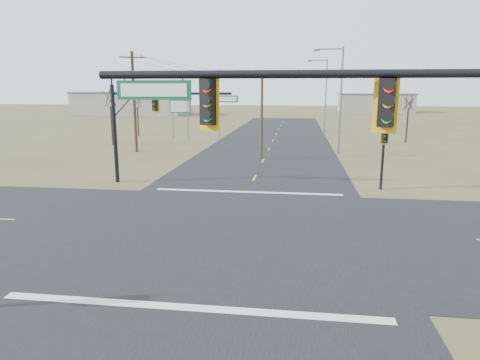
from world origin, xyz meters
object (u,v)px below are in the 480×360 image
at_px(highway_sign, 180,111).
at_px(bare_tree_c, 409,102).
at_px(mast_arm_far, 156,113).
at_px(bare_tree_d, 409,102).
at_px(streetlight_b, 324,91).
at_px(bare_tree_b, 137,100).
at_px(streetlight_c, 220,102).
at_px(utility_pole_near, 262,113).
at_px(utility_pole_far, 134,101).
at_px(streetlight_a, 339,95).
at_px(mast_arm_near, 402,139).
at_px(pedestal_signal_ne, 384,142).
at_px(bare_tree_a, 110,97).

relative_size(highway_sign, bare_tree_c, 0.81).
xyz_separation_m(mast_arm_far, bare_tree_d, (25.15, 35.66, -0.16)).
distance_m(streetlight_b, bare_tree_d, 12.29).
bearing_deg(bare_tree_b, streetlight_c, -7.07).
xyz_separation_m(utility_pole_near, bare_tree_c, (16.75, 15.29, 0.67)).
xyz_separation_m(utility_pole_far, streetlight_c, (6.54, 13.69, -0.48)).
bearing_deg(streetlight_a, mast_arm_near, -100.75).
distance_m(streetlight_b, bare_tree_c, 15.74).
relative_size(utility_pole_near, bare_tree_c, 1.29).
bearing_deg(pedestal_signal_ne, utility_pole_far, 128.82).
bearing_deg(bare_tree_d, streetlight_b, 162.13).
relative_size(streetlight_b, bare_tree_c, 1.74).
relative_size(mast_arm_far, streetlight_a, 0.84).
xyz_separation_m(mast_arm_near, streetlight_c, (-12.55, 46.73, -0.57)).
bearing_deg(bare_tree_d, mast_arm_far, -125.19).
xyz_separation_m(pedestal_signal_ne, bare_tree_c, (7.85, 26.91, 1.77)).
bearing_deg(mast_arm_far, bare_tree_b, 120.62).
relative_size(highway_sign, streetlight_a, 0.49).
relative_size(streetlight_a, bare_tree_a, 1.49).
height_order(mast_arm_far, utility_pole_near, utility_pole_near).
distance_m(streetlight_a, streetlight_c, 18.79).
bearing_deg(pedestal_signal_ne, bare_tree_a, 125.74).
bearing_deg(bare_tree_d, utility_pole_far, -146.82).
height_order(mast_arm_near, bare_tree_d, mast_arm_near).
xyz_separation_m(utility_pole_near, bare_tree_a, (-18.49, 8.34, 1.31)).
relative_size(streetlight_a, bare_tree_d, 1.78).
distance_m(utility_pole_far, bare_tree_b, 16.16).
bearing_deg(utility_pole_far, utility_pole_near, -12.15).
bearing_deg(bare_tree_a, streetlight_a, -8.78).
height_order(utility_pole_far, streetlight_b, streetlight_b).
bearing_deg(utility_pole_near, bare_tree_d, 51.86).
bearing_deg(mast_arm_near, streetlight_b, 112.48).
bearing_deg(bare_tree_c, mast_arm_far, -130.54).
bearing_deg(bare_tree_c, pedestal_signal_ne, -106.26).
height_order(streetlight_c, bare_tree_a, streetlight_c).
bearing_deg(highway_sign, streetlight_c, 3.20).
bearing_deg(bare_tree_c, highway_sign, 179.68).
bearing_deg(bare_tree_c, streetlight_a, -130.79).
height_order(highway_sign, streetlight_b, streetlight_b).
distance_m(utility_pole_far, bare_tree_a, 7.42).
bearing_deg(highway_sign, streetlight_b, 23.36).
xyz_separation_m(utility_pole_far, bare_tree_b, (-5.52, 15.18, -0.33)).
distance_m(utility_pole_near, bare_tree_d, 30.57).
xyz_separation_m(utility_pole_far, streetlight_b, (20.71, 24.89, 0.87)).
distance_m(mast_arm_near, bare_tree_a, 45.42).
relative_size(utility_pole_near, bare_tree_b, 1.31).
bearing_deg(bare_tree_b, pedestal_signal_ne, -46.81).
distance_m(streetlight_c, bare_tree_a, 14.23).
xyz_separation_m(pedestal_signal_ne, streetlight_a, (-1.58, 15.97, 2.75)).
height_order(streetlight_a, streetlight_c, streetlight_a).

